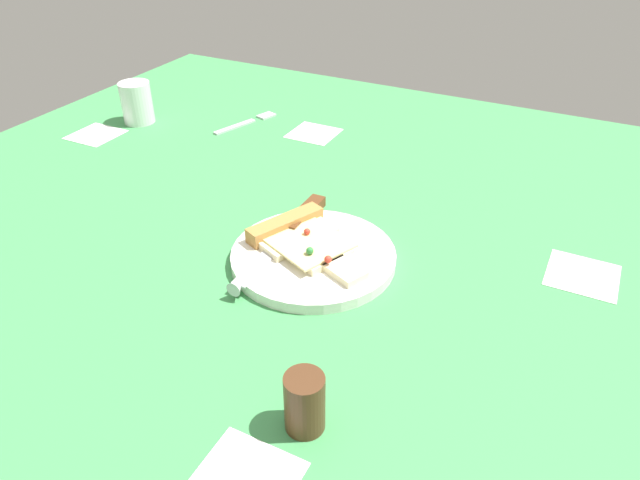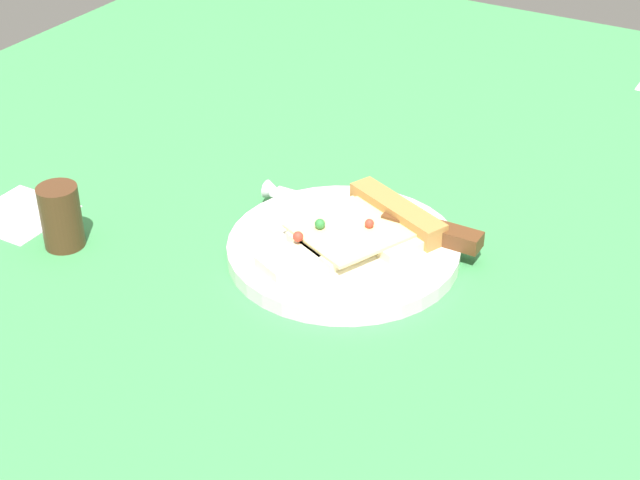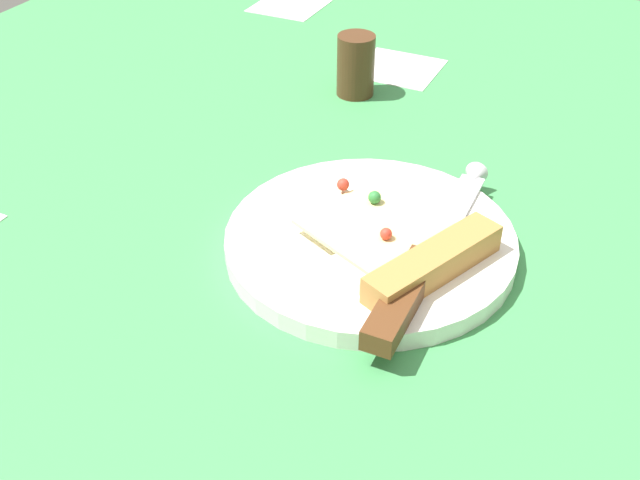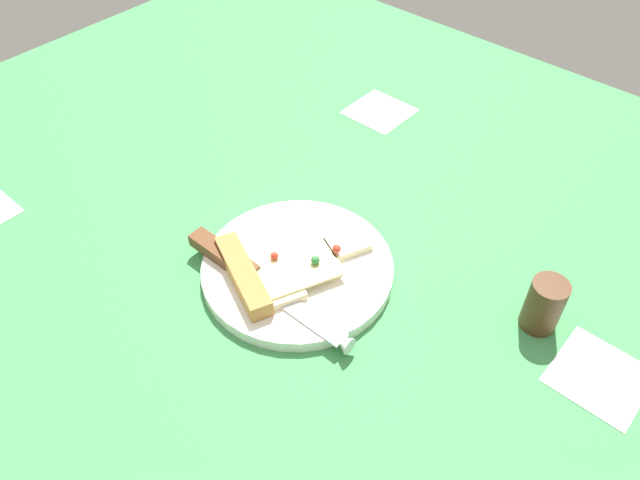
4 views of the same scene
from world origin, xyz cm
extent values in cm
cube|color=#3D8C4C|center=(0.00, 0.00, -1.50)|extent=(141.19, 141.19, 3.00)
cube|color=white|center=(-34.75, -15.99, -0.10)|extent=(9.00, 9.00, 0.20)
cube|color=white|center=(11.56, -39.40, -0.10)|extent=(9.00, 9.00, 0.20)
cylinder|color=white|center=(-1.79, -5.96, 0.77)|extent=(22.56, 22.56, 1.55)
cube|color=beige|center=(-0.19, -2.29, 2.05)|extent=(12.48, 9.89, 1.00)
cube|color=beige|center=(-2.39, -7.33, 2.05)|extent=(8.84, 8.01, 1.00)
cube|color=beige|center=(-4.38, -11.92, 2.05)|extent=(5.38, 6.20, 1.00)
cube|color=#EDD88C|center=(-1.39, -5.04, 2.70)|extent=(12.43, 12.84, 0.30)
cube|color=#B27A3D|center=(1.01, 0.46, 2.65)|extent=(12.04, 7.17, 2.20)
sphere|color=red|center=(0.13, -4.06, 3.30)|extent=(0.91, 0.91, 0.91)
sphere|color=red|center=(-4.68, -9.60, 3.36)|extent=(1.02, 1.02, 1.02)
sphere|color=#2D7A38|center=(-4.04, -6.61, 3.36)|extent=(1.02, 1.02, 1.02)
cube|color=silver|center=(-6.83, -0.93, 1.70)|extent=(12.02, 2.11, 0.30)
cone|color=silver|center=(-12.83, -0.98, 1.70)|extent=(2.02, 2.02, 2.00)
cube|color=#593319|center=(5.17, -0.82, 2.35)|extent=(10.02, 2.29, 1.60)
cylinder|color=#4C2D19|center=(-26.65, -17.96, 3.26)|extent=(3.99, 3.99, 6.51)
camera|label=1|loc=(-59.64, -36.36, 47.03)|focal=32.82mm
camera|label=2|loc=(35.57, -75.00, 52.08)|focal=54.29mm
camera|label=3|loc=(41.96, 10.57, 35.82)|focal=42.07mm
camera|label=4|loc=(-35.95, 28.94, 55.19)|focal=34.73mm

